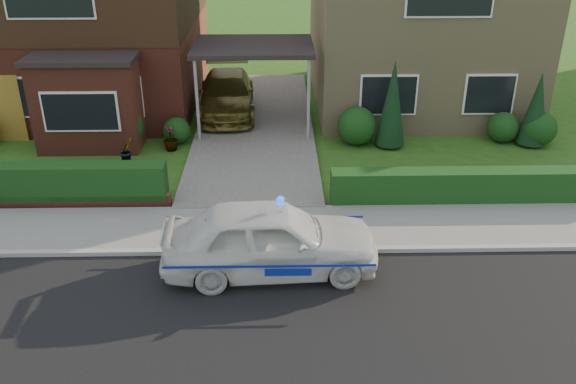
{
  "coord_description": "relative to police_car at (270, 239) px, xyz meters",
  "views": [
    {
      "loc": [
        0.69,
        -8.29,
        7.12
      ],
      "look_at": [
        0.94,
        3.5,
        1.27
      ],
      "focal_mm": 38.0,
      "sensor_mm": 36.0,
      "label": 1
    }
  ],
  "objects": [
    {
      "name": "ground",
      "position": [
        -0.55,
        -2.4,
        -0.75
      ],
      "size": [
        120.0,
        120.0,
        0.0
      ],
      "primitive_type": "plane",
      "color": "#235015",
      "rests_on": "ground"
    },
    {
      "name": "road",
      "position": [
        -0.55,
        -2.4,
        -0.75
      ],
      "size": [
        60.0,
        6.0,
        0.02
      ],
      "primitive_type": "cube",
      "color": "black",
      "rests_on": "ground"
    },
    {
      "name": "kerb",
      "position": [
        -0.55,
        0.65,
        -0.69
      ],
      "size": [
        60.0,
        0.16,
        0.12
      ],
      "primitive_type": "cube",
      "color": "#9E9993",
      "rests_on": "ground"
    },
    {
      "name": "sidewalk",
      "position": [
        -0.55,
        1.7,
        -0.7
      ],
      "size": [
        60.0,
        2.0,
        0.1
      ],
      "primitive_type": "cube",
      "color": "slate",
      "rests_on": "ground"
    },
    {
      "name": "driveway",
      "position": [
        -0.55,
        8.6,
        -0.69
      ],
      "size": [
        3.8,
        12.0,
        0.12
      ],
      "primitive_type": "cube",
      "color": "#666059",
      "rests_on": "ground"
    },
    {
      "name": "carport_link",
      "position": [
        -0.55,
        8.55,
        1.9
      ],
      "size": [
        3.8,
        3.0,
        2.77
      ],
      "color": "black",
      "rests_on": "ground"
    },
    {
      "name": "dwarf_wall",
      "position": [
        -6.35,
        2.9,
        -0.57
      ],
      "size": [
        7.7,
        0.25,
        0.36
      ],
      "primitive_type": "cube",
      "color": "brown",
      "rests_on": "ground"
    },
    {
      "name": "hedge_left",
      "position": [
        -6.35,
        3.05,
        -0.75
      ],
      "size": [
        7.5,
        0.55,
        0.9
      ],
      "primitive_type": "cube",
      "color": "#103412",
      "rests_on": "ground"
    },
    {
      "name": "hedge_right",
      "position": [
        5.25,
        2.95,
        -0.75
      ],
      "size": [
        7.5,
        0.55,
        0.8
      ],
      "primitive_type": "cube",
      "color": "#103412",
      "rests_on": "ground"
    },
    {
      "name": "shrub_left_mid",
      "position": [
        -4.55,
        6.9,
        -0.09
      ],
      "size": [
        1.32,
        1.32,
        1.32
      ],
      "primitive_type": "sphere",
      "color": "#103412",
      "rests_on": "ground"
    },
    {
      "name": "shrub_left_near",
      "position": [
        -2.95,
        7.2,
        -0.33
      ],
      "size": [
        0.84,
        0.84,
        0.84
      ],
      "primitive_type": "sphere",
      "color": "#103412",
      "rests_on": "ground"
    },
    {
      "name": "shrub_right_near",
      "position": [
        2.65,
        7.0,
        -0.15
      ],
      "size": [
        1.2,
        1.2,
        1.2
      ],
      "primitive_type": "sphere",
      "color": "#103412",
      "rests_on": "ground"
    },
    {
      "name": "shrub_right_mid",
      "position": [
        7.25,
        7.1,
        -0.27
      ],
      "size": [
        0.96,
        0.96,
        0.96
      ],
      "primitive_type": "sphere",
      "color": "#103412",
      "rests_on": "ground"
    },
    {
      "name": "shrub_right_far",
      "position": [
        8.25,
        6.8,
        -0.21
      ],
      "size": [
        1.08,
        1.08,
        1.08
      ],
      "primitive_type": "sphere",
      "color": "#103412",
      "rests_on": "ground"
    },
    {
      "name": "conifer_a",
      "position": [
        3.65,
        6.8,
        0.55
      ],
      "size": [
        0.9,
        0.9,
        2.6
      ],
      "primitive_type": "cone",
      "color": "black",
      "rests_on": "ground"
    },
    {
      "name": "conifer_b",
      "position": [
        8.05,
        6.8,
        0.35
      ],
      "size": [
        0.9,
        0.9,
        2.2
      ],
      "primitive_type": "cone",
      "color": "black",
      "rests_on": "ground"
    },
    {
      "name": "police_car",
      "position": [
        0.0,
        0.0,
        0.0
      ],
      "size": [
        4.06,
        4.51,
        1.67
      ],
      "rotation": [
        0.0,
        0.0,
        1.63
      ],
      "color": "silver",
      "rests_on": "ground"
    },
    {
      "name": "driveway_car",
      "position": [
        -1.55,
        9.81,
        0.03
      ],
      "size": [
        2.11,
        4.69,
        1.33
      ],
      "primitive_type": "imported",
      "rotation": [
        0.0,
        0.0,
        0.05
      ],
      "color": "brown",
      "rests_on": "driveway"
    },
    {
      "name": "potted_plant_b",
      "position": [
        -4.17,
        5.65,
        -0.37
      ],
      "size": [
        0.54,
        0.53,
        0.76
      ],
      "primitive_type": "imported",
      "rotation": [
        0.0,
        0.0,
        0.87
      ],
      "color": "gray",
      "rests_on": "ground"
    },
    {
      "name": "potted_plant_c",
      "position": [
        -3.05,
        6.6,
        -0.36
      ],
      "size": [
        0.49,
        0.49,
        0.78
      ],
      "primitive_type": "imported",
      "rotation": [
        0.0,
        0.0,
        1.72
      ],
      "color": "gray",
      "rests_on": "ground"
    }
  ]
}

